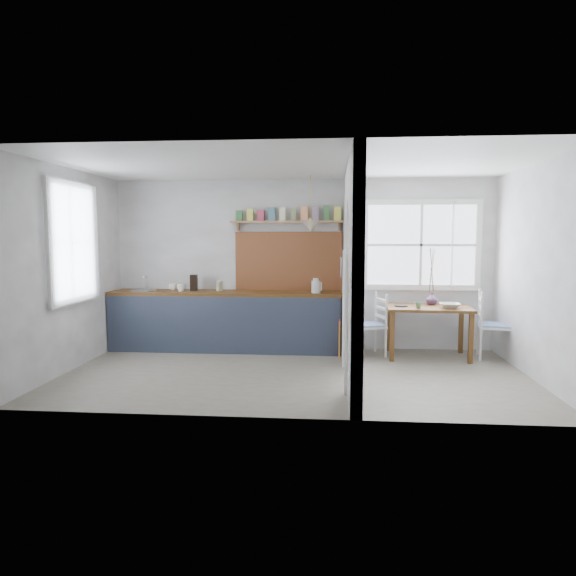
# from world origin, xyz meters

# --- Properties ---
(floor) EXTENTS (5.80, 3.20, 0.01)m
(floor) POSITION_xyz_m (0.00, 0.00, 0.00)
(floor) COLOR gray
(floor) RESTS_ON ground
(ceiling) EXTENTS (5.80, 3.20, 0.01)m
(ceiling) POSITION_xyz_m (0.00, 0.00, 2.60)
(ceiling) COLOR silver
(ceiling) RESTS_ON walls
(walls) EXTENTS (5.81, 3.21, 2.60)m
(walls) POSITION_xyz_m (0.00, 0.00, 1.30)
(walls) COLOR silver
(walls) RESTS_ON floor
(partition) EXTENTS (0.12, 3.20, 2.60)m
(partition) POSITION_xyz_m (0.70, 0.06, 1.45)
(partition) COLOR silver
(partition) RESTS_ON floor
(kitchen_window) EXTENTS (0.10, 1.16, 1.50)m
(kitchen_window) POSITION_xyz_m (-2.87, 0.00, 1.65)
(kitchen_window) COLOR white
(kitchen_window) RESTS_ON walls
(nook_window) EXTENTS (1.76, 0.10, 1.30)m
(nook_window) POSITION_xyz_m (1.80, 1.56, 1.60)
(nook_window) COLOR white
(nook_window) RESTS_ON walls
(counter) EXTENTS (3.50, 0.60, 0.90)m
(counter) POSITION_xyz_m (-1.13, 1.33, 0.46)
(counter) COLOR brown
(counter) RESTS_ON floor
(sink) EXTENTS (0.40, 0.40, 0.02)m
(sink) POSITION_xyz_m (-2.43, 1.30, 0.89)
(sink) COLOR silver
(sink) RESTS_ON counter
(backsplash) EXTENTS (1.65, 0.03, 0.90)m
(backsplash) POSITION_xyz_m (-0.20, 1.58, 1.35)
(backsplash) COLOR brown
(backsplash) RESTS_ON walls
(shelf) EXTENTS (1.75, 0.20, 0.21)m
(shelf) POSITION_xyz_m (-0.21, 1.49, 2.01)
(shelf) COLOR #A37447
(shelf) RESTS_ON walls
(pendant_lamp) EXTENTS (0.26, 0.26, 0.16)m
(pendant_lamp) POSITION_xyz_m (0.15, 1.15, 1.88)
(pendant_lamp) COLOR beige
(pendant_lamp) RESTS_ON ceiling
(utensil_rail) EXTENTS (0.02, 0.50, 0.02)m
(utensil_rail) POSITION_xyz_m (0.61, 0.90, 1.45)
(utensil_rail) COLOR silver
(utensil_rail) RESTS_ON partition
(dining_table) EXTENTS (1.21, 0.83, 0.73)m
(dining_table) POSITION_xyz_m (1.84, 1.08, 0.37)
(dining_table) COLOR brown
(dining_table) RESTS_ON floor
(chair_left) EXTENTS (0.52, 0.52, 0.91)m
(chair_left) POSITION_xyz_m (1.00, 1.12, 0.45)
(chair_left) COLOR silver
(chair_left) RESTS_ON floor
(chair_right) EXTENTS (0.52, 0.52, 0.97)m
(chair_right) POSITION_xyz_m (2.77, 1.04, 0.49)
(chair_right) COLOR silver
(chair_right) RESTS_ON floor
(kettle) EXTENTS (0.20, 0.16, 0.21)m
(kettle) POSITION_xyz_m (0.23, 1.20, 1.01)
(kettle) COLOR silver
(kettle) RESTS_ON counter
(mug_a) EXTENTS (0.16, 0.16, 0.12)m
(mug_a) POSITION_xyz_m (-1.81, 1.23, 0.96)
(mug_a) COLOR white
(mug_a) RESTS_ON counter
(mug_b) EXTENTS (0.13, 0.13, 0.10)m
(mug_b) POSITION_xyz_m (-1.99, 1.43, 0.95)
(mug_b) COLOR white
(mug_b) RESTS_ON counter
(knife_block) EXTENTS (0.13, 0.17, 0.24)m
(knife_block) POSITION_xyz_m (-1.65, 1.39, 1.02)
(knife_block) COLOR black
(knife_block) RESTS_ON counter
(jar) EXTENTS (0.12, 0.12, 0.15)m
(jar) POSITION_xyz_m (-1.25, 1.37, 0.97)
(jar) COLOR tan
(jar) RESTS_ON counter
(towel_magenta) EXTENTS (0.02, 0.03, 0.54)m
(towel_magenta) POSITION_xyz_m (0.58, 0.98, 0.28)
(towel_magenta) COLOR #B03078
(towel_magenta) RESTS_ON counter
(towel_orange) EXTENTS (0.02, 0.03, 0.54)m
(towel_orange) POSITION_xyz_m (0.58, 0.92, 0.25)
(towel_orange) COLOR orange
(towel_orange) RESTS_ON counter
(bowl) EXTENTS (0.30, 0.30, 0.07)m
(bowl) POSITION_xyz_m (2.11, 0.93, 0.77)
(bowl) COLOR silver
(bowl) RESTS_ON dining_table
(table_cup) EXTENTS (0.10, 0.10, 0.08)m
(table_cup) POSITION_xyz_m (1.67, 0.88, 0.77)
(table_cup) COLOR #4D794C
(table_cup) RESTS_ON dining_table
(plate) EXTENTS (0.22, 0.22, 0.02)m
(plate) POSITION_xyz_m (1.45, 1.05, 0.74)
(plate) COLOR black
(plate) RESTS_ON dining_table
(vase) EXTENTS (0.20, 0.20, 0.17)m
(vase) POSITION_xyz_m (1.92, 1.27, 0.82)
(vase) COLOR #48304D
(vase) RESTS_ON dining_table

